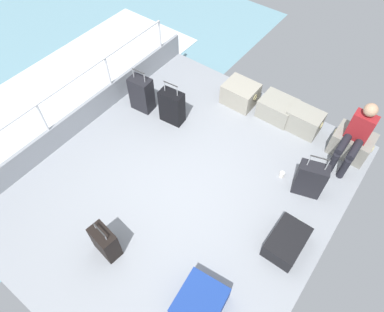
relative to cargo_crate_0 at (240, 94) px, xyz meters
The scene contains 16 objects.
ground_plane 2.14m from the cargo_crate_0, 81.89° to the right, with size 4.40×5.20×0.06m, color gray.
gunwale_port 2.82m from the cargo_crate_0, 131.60° to the right, with size 0.06×5.20×0.45m, color gray.
railing_port 2.88m from the cargo_crate_0, 131.60° to the right, with size 0.04×4.20×1.02m.
sea_wake 3.95m from the cargo_crate_0, 147.45° to the right, with size 12.00×12.00×0.01m.
cargo_crate_0 is the anchor object (origin of this frame).
cargo_crate_1 0.72m from the cargo_crate_0, ahead, with size 0.64×0.49×0.37m.
cargo_crate_2 1.25m from the cargo_crate_0, ahead, with size 0.61×0.39×0.41m.
cargo_crate_3 2.09m from the cargo_crate_0, ahead, with size 0.64×0.48×0.42m.
passenger_seated 2.13m from the cargo_crate_0, ahead, with size 0.34×0.66×1.12m.
suitcase_0 1.33m from the cargo_crate_0, 122.61° to the right, with size 0.43×0.27×0.84m.
suitcase_1 3.56m from the cargo_crate_0, 87.94° to the right, with size 0.40×0.26×0.64m.
suitcase_2 2.89m from the cargo_crate_0, 45.28° to the right, with size 0.44×0.65×0.26m.
suitcase_3 1.81m from the cargo_crate_0, 138.47° to the right, with size 0.41×0.29×0.85m.
suitcase_4 2.14m from the cargo_crate_0, 29.79° to the right, with size 0.46×0.33×0.84m.
suitcase_5 3.74m from the cargo_crate_0, 65.38° to the right, with size 0.60×0.66×0.28m.
paper_cup 1.79m from the cargo_crate_0, 35.83° to the right, with size 0.08×0.08×0.10m, color white.
Camera 1 is at (1.86, -2.25, 4.53)m, focal length 32.17 mm.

